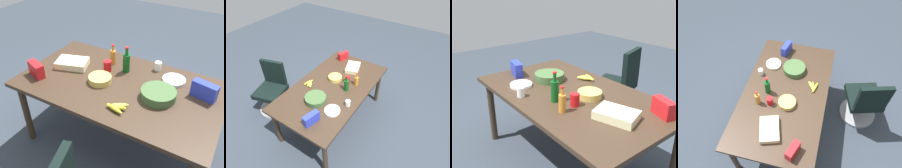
% 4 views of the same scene
% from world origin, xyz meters
% --- Properties ---
extents(ground_plane, '(10.00, 10.00, 0.00)m').
position_xyz_m(ground_plane, '(0.00, 0.00, 0.00)').
color(ground_plane, '#313943').
extents(conference_table, '(1.91, 1.09, 0.77)m').
position_xyz_m(conference_table, '(0.00, 0.00, 0.70)').
color(conference_table, '#39291D').
rests_on(conference_table, ground).
extents(salad_bowl, '(0.39, 0.39, 0.08)m').
position_xyz_m(salad_bowl, '(0.40, -0.03, 0.81)').
color(salad_bowl, '#3E5E33').
rests_on(salad_bowl, conference_table).
extents(red_solo_cup, '(0.08, 0.08, 0.11)m').
position_xyz_m(red_solo_cup, '(-0.22, 0.14, 0.83)').
color(red_solo_cup, red).
rests_on(red_solo_cup, conference_table).
extents(sheet_cake, '(0.37, 0.31, 0.07)m').
position_xyz_m(sheet_cake, '(-0.58, 0.03, 0.81)').
color(sheet_cake, beige).
rests_on(sheet_cake, conference_table).
extents(banana_bunch, '(0.18, 0.15, 0.04)m').
position_xyz_m(banana_bunch, '(0.16, -0.34, 0.80)').
color(banana_bunch, yellow).
rests_on(banana_bunch, conference_table).
extents(chip_bag_red, '(0.22, 0.14, 0.14)m').
position_xyz_m(chip_bag_red, '(-0.78, -0.29, 0.84)').
color(chip_bag_red, red).
rests_on(chip_bag_red, conference_table).
extents(chip_bowl, '(0.25, 0.25, 0.06)m').
position_xyz_m(chip_bowl, '(-0.17, -0.07, 0.80)').
color(chip_bowl, '#CFB453').
rests_on(chip_bowl, conference_table).
extents(chip_bag_blue, '(0.23, 0.13, 0.15)m').
position_xyz_m(chip_bag_blue, '(0.74, 0.17, 0.85)').
color(chip_bag_blue, '#2938BF').
rests_on(chip_bag_blue, conference_table).
extents(wine_bottle, '(0.08, 0.08, 0.27)m').
position_xyz_m(wine_bottle, '(-0.04, 0.22, 0.88)').
color(wine_bottle, '#0E4D1A').
rests_on(wine_bottle, conference_table).
extents(paper_plate_stack, '(0.23, 0.23, 0.03)m').
position_xyz_m(paper_plate_stack, '(0.44, 0.29, 0.79)').
color(paper_plate_stack, white).
rests_on(paper_plate_stack, conference_table).
extents(paper_cup, '(0.08, 0.08, 0.09)m').
position_xyz_m(paper_cup, '(0.23, 0.41, 0.82)').
color(paper_cup, white).
rests_on(paper_cup, conference_table).
extents(dressing_bottle, '(0.07, 0.07, 0.22)m').
position_xyz_m(dressing_bottle, '(-0.24, 0.29, 0.86)').
color(dressing_bottle, orange).
rests_on(dressing_bottle, conference_table).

